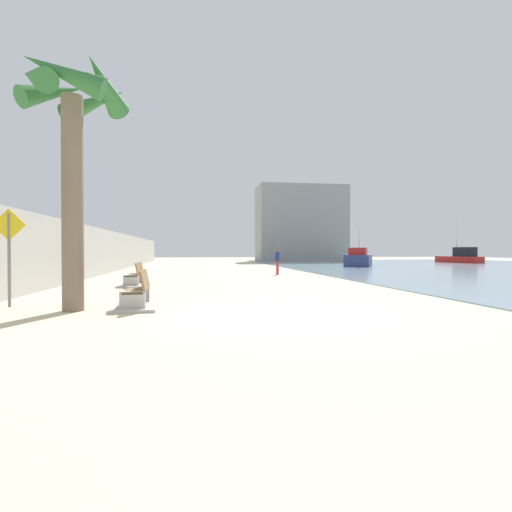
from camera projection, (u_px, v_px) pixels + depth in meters
ground_plane at (218, 273)px, 27.45m from camera, size 120.00×120.00×0.00m
seawall at (101, 252)px, 26.31m from camera, size 0.80×64.00×2.80m
palm_tree at (71, 126)px, 10.05m from camera, size 2.74×2.83×6.15m
bench_near at (137, 299)px, 10.69m from camera, size 1.17×2.13×0.98m
bench_far at (135, 280)px, 17.27m from camera, size 1.15×2.12×0.98m
person_walking at (277, 259)px, 25.08m from camera, size 0.33×0.46×1.65m
boat_mid_bay at (359, 259)px, 38.24m from camera, size 4.51×6.01×7.28m
boat_outer at (460, 257)px, 48.21m from camera, size 2.56×6.14×5.36m
pedestrian_sign at (9, 246)px, 10.79m from camera, size 0.85×0.08×2.58m
harbor_building at (301, 224)px, 57.03m from camera, size 12.00×6.00×10.33m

